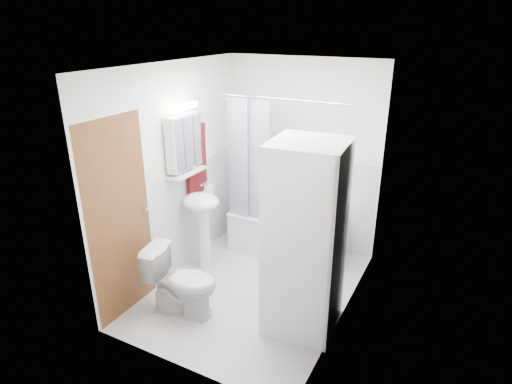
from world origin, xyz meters
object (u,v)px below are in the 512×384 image
at_px(sink, 202,214).
at_px(washer_dryer, 305,239).
at_px(bathtub, 286,232).
at_px(toilet, 182,282).

relative_size(sink, washer_dryer, 0.57).
bearing_deg(washer_dryer, bathtub, 115.59).
xyz_separation_m(bathtub, toilet, (-0.43, -1.59, 0.06)).
height_order(sink, washer_dryer, washer_dryer).
xyz_separation_m(bathtub, sink, (-0.73, -0.77, 0.42)).
bearing_deg(washer_dryer, sink, 158.72).
bearing_deg(bathtub, washer_dryer, -59.62).
height_order(bathtub, washer_dryer, washer_dryer).
relative_size(washer_dryer, toilet, 2.56).
bearing_deg(sink, toilet, -69.74).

